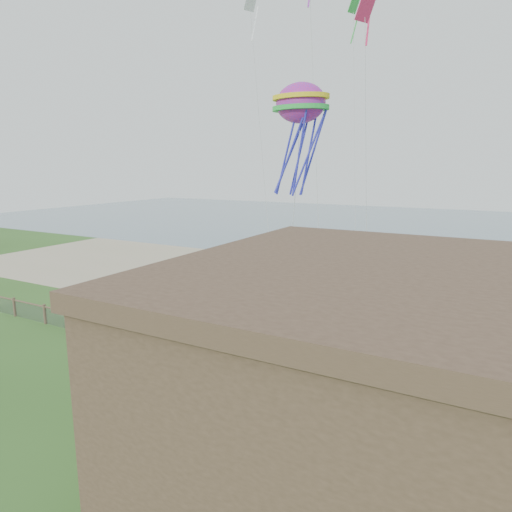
{
  "coord_description": "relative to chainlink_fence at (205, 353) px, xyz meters",
  "views": [
    {
      "loc": [
        12.39,
        -11.26,
        9.6
      ],
      "look_at": [
        1.79,
        8.0,
        5.25
      ],
      "focal_mm": 32.0,
      "sensor_mm": 36.0,
      "label": 1
    }
  ],
  "objects": [
    {
      "name": "ground",
      "position": [
        0.0,
        -6.0,
        -0.55
      ],
      "size": [
        160.0,
        160.0,
        0.0
      ],
      "primitive_type": "plane",
      "color": "#2E521C",
      "rests_on": "ground"
    },
    {
      "name": "sand_beach",
      "position": [
        0.0,
        16.0,
        -0.55
      ],
      "size": [
        72.0,
        20.0,
        0.02
      ],
      "primitive_type": "cube",
      "color": "tan",
      "rests_on": "ground"
    },
    {
      "name": "ocean",
      "position": [
        0.0,
        60.0,
        -0.55
      ],
      "size": [
        160.0,
        68.0,
        0.02
      ],
      "primitive_type": "cube",
      "color": "slate",
      "rests_on": "ground"
    },
    {
      "name": "chainlink_fence",
      "position": [
        0.0,
        0.0,
        0.0
      ],
      "size": [
        36.2,
        0.2,
        1.25
      ],
      "primitive_type": null,
      "color": "#4E392C",
      "rests_on": "ground"
    },
    {
      "name": "motel_deck",
      "position": [
        13.0,
        -1.0,
        -0.3
      ],
      "size": [
        15.0,
        2.0,
        0.5
      ],
      "primitive_type": "cube",
      "color": "brown",
      "rests_on": "ground"
    },
    {
      "name": "picnic_table",
      "position": [
        5.7,
        -4.62,
        -0.16
      ],
      "size": [
        2.18,
        1.86,
        0.79
      ],
      "primitive_type": null,
      "rotation": [
        0.0,
        0.0,
        0.27
      ],
      "color": "brown",
      "rests_on": "ground"
    },
    {
      "name": "octopus_kite",
      "position": [
        2.52,
        5.43,
        10.62
      ],
      "size": [
        3.57,
        2.95,
        6.36
      ],
      "primitive_type": null,
      "rotation": [
        0.0,
        0.0,
        0.28
      ],
      "color": "#F8274C"
    },
    {
      "name": "kite_white",
      "position": [
        -3.21,
        10.31,
        18.62
      ],
      "size": [
        1.87,
        1.55,
        2.4
      ],
      "primitive_type": null,
      "rotation": [
        0.44,
        0.0,
        1.15
      ],
      "color": "white"
    },
    {
      "name": "kite_red",
      "position": [
        5.2,
        7.22,
        16.39
      ],
      "size": [
        1.89,
        1.74,
        2.21
      ],
      "primitive_type": null,
      "rotation": [
        0.44,
        0.0,
        1.15
      ],
      "color": "#E5285D"
    },
    {
      "name": "kite_green",
      "position": [
        1.55,
        16.74,
        19.41
      ],
      "size": [
        1.92,
        1.55,
        2.53
      ],
      "primitive_type": null,
      "rotation": [
        0.44,
        0.0,
        1.16
      ],
      "color": "green"
    }
  ]
}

